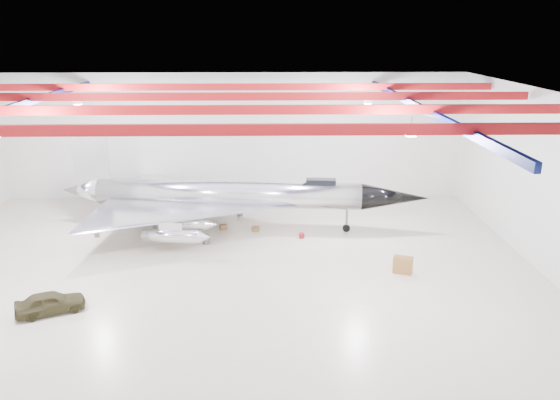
{
  "coord_description": "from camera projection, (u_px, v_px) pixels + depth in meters",
  "views": [
    {
      "loc": [
        3.09,
        -32.05,
        14.5
      ],
      "look_at": [
        3.82,
        2.0,
        3.8
      ],
      "focal_mm": 35.0,
      "sensor_mm": 36.0,
      "label": 1
    }
  ],
  "objects": [
    {
      "name": "ceiling_structure",
      "position": [
        215.0,
        104.0,
        31.75
      ],
      "size": [
        39.5,
        29.5,
        1.08
      ],
      "color": "maroon",
      "rests_on": "ceiling"
    },
    {
      "name": "tool_chest",
      "position": [
        302.0,
        236.0,
        39.54
      ],
      "size": [
        0.47,
        0.47,
        0.36
      ],
      "primitive_type": "cylinder",
      "rotation": [
        0.0,
        0.0,
        -0.2
      ],
      "color": "maroon",
      "rests_on": "floor"
    },
    {
      "name": "ceiling",
      "position": [
        215.0,
        92.0,
        31.55
      ],
      "size": [
        40.0,
        40.0,
        0.0
      ],
      "primitive_type": "plane",
      "rotation": [
        3.14,
        0.0,
        0.0
      ],
      "color": "#0A0F38",
      "rests_on": "wall_back"
    },
    {
      "name": "spares_box",
      "position": [
        240.0,
        213.0,
        44.33
      ],
      "size": [
        0.6,
        0.6,
        0.41
      ],
      "primitive_type": "cylinder",
      "rotation": [
        0.0,
        0.0,
        0.41
      ],
      "color": "#59595B",
      "rests_on": "floor"
    },
    {
      "name": "wall_back",
      "position": [
        233.0,
        137.0,
        47.51
      ],
      "size": [
        40.0,
        0.0,
        40.0
      ],
      "primitive_type": "plane",
      "rotation": [
        1.57,
        0.0,
        0.0
      ],
      "color": "silver",
      "rests_on": "floor"
    },
    {
      "name": "engine_drum",
      "position": [
        206.0,
        240.0,
        38.5
      ],
      "size": [
        0.65,
        0.65,
        0.45
      ],
      "primitive_type": "cylinder",
      "rotation": [
        0.0,
        0.0,
        -0.4
      ],
      "color": "#59595B",
      "rests_on": "floor"
    },
    {
      "name": "oil_barrel",
      "position": [
        223.0,
        227.0,
        41.26
      ],
      "size": [
        0.64,
        0.58,
        0.36
      ],
      "primitive_type": "cube",
      "rotation": [
        0.0,
        0.0,
        0.4
      ],
      "color": "olive",
      "rests_on": "floor"
    },
    {
      "name": "wall_right",
      "position": [
        543.0,
        182.0,
        33.61
      ],
      "size": [
        0.0,
        30.0,
        30.0
      ],
      "primitive_type": "plane",
      "rotation": [
        1.57,
        0.0,
        -1.57
      ],
      "color": "silver",
      "rests_on": "floor"
    },
    {
      "name": "desk",
      "position": [
        403.0,
        265.0,
        33.76
      ],
      "size": [
        1.29,
        0.97,
        1.06
      ],
      "primitive_type": "cube",
      "rotation": [
        0.0,
        0.0,
        -0.38
      ],
      "color": "brown",
      "rests_on": "floor"
    },
    {
      "name": "floor",
      "position": [
        221.0,
        266.0,
        34.85
      ],
      "size": [
        40.0,
        40.0,
        0.0
      ],
      "primitive_type": "plane",
      "color": "beige",
      "rests_on": "ground"
    },
    {
      "name": "jeep",
      "position": [
        50.0,
        302.0,
        28.99
      ],
      "size": [
        3.8,
        2.72,
        1.2
      ],
      "primitive_type": "imported",
      "rotation": [
        0.0,
        0.0,
        1.99
      ],
      "color": "#37321B",
      "rests_on": "floor"
    },
    {
      "name": "jet_aircraft",
      "position": [
        228.0,
        197.0,
        40.75
      ],
      "size": [
        27.61,
        17.24,
        7.53
      ],
      "rotation": [
        0.0,
        0.0,
        -0.1
      ],
      "color": "silver",
      "rests_on": "floor"
    },
    {
      "name": "crate_small",
      "position": [
        97.0,
        235.0,
        39.75
      ],
      "size": [
        0.44,
        0.4,
        0.26
      ],
      "primitive_type": "cube",
      "rotation": [
        0.0,
        0.0,
        0.33
      ],
      "color": "#59595B",
      "rests_on": "floor"
    },
    {
      "name": "parts_bin",
      "position": [
        256.0,
        229.0,
        40.83
      ],
      "size": [
        0.58,
        0.49,
        0.37
      ],
      "primitive_type": "cube",
      "rotation": [
        0.0,
        0.0,
        -0.12
      ],
      "color": "olive",
      "rests_on": "floor"
    },
    {
      "name": "crate_ply",
      "position": [
        174.0,
        240.0,
        38.67
      ],
      "size": [
        0.57,
        0.5,
        0.34
      ],
      "primitive_type": "cube",
      "rotation": [
        0.0,
        0.0,
        -0.24
      ],
      "color": "olive",
      "rests_on": "floor"
    }
  ]
}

